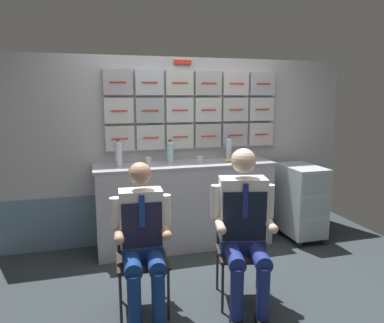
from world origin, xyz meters
The scene contains 15 objects.
ground centered at (0.00, 0.00, -0.02)m, with size 4.80×4.80×0.04m, color #2D353A.
galley_bulkhead centered at (0.02, 1.37, 1.11)m, with size 4.20×0.14×2.15m.
galley_counter centered at (-0.03, 1.09, 0.48)m, with size 2.02×0.53×0.97m.
service_trolley centered at (1.37, 0.93, 0.48)m, with size 0.40×0.65×0.89m.
folding_chair_left centered at (-0.69, 0.00, 0.51)m, with size 0.43×0.43×0.84m.
crew_member_left centered at (-0.70, -0.16, 0.66)m, with size 0.47×0.59×1.21m.
folding_chair_right centered at (0.14, -0.09, 0.51)m, with size 0.48×0.48×0.84m.
crew_member_right centered at (0.10, -0.24, 0.72)m, with size 0.54×0.69×1.30m.
water_bottle_clear centered at (0.53, 1.18, 1.10)m, with size 0.07×0.07×0.28m.
water_bottle_short centered at (-0.18, 1.17, 1.09)m, with size 0.08×0.08×0.26m.
water_bottle_tall centered at (-0.76, 1.08, 1.11)m, with size 0.08×0.08×0.30m.
coffee_cup_spare centered at (0.85, 1.26, 1.00)m, with size 0.07×0.07×0.07m.
espresso_cup_small centered at (-0.42, 1.23, 1.00)m, with size 0.07×0.07×0.06m.
paper_cup_blue centered at (0.14, 1.09, 1.00)m, with size 0.07×0.07×0.07m.
snack_banana centered at (0.51, 1.04, 0.99)m, with size 0.17×0.10×0.04m.
Camera 1 is at (-1.07, -2.82, 1.70)m, focal length 34.28 mm.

